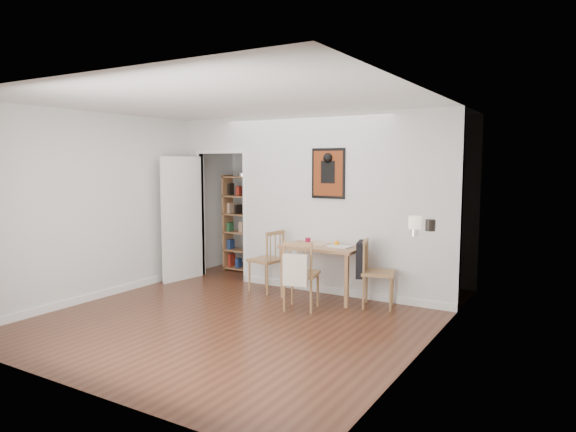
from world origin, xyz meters
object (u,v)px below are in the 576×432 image
Objects in this scene: chair_front at (301,274)px; dining_table at (323,252)px; bookshelf at (243,224)px; chair_right at (377,272)px; chair_left at (266,261)px; orange_fruit at (337,243)px; ceramic_jar_a at (430,225)px; ceramic_jar_b at (432,225)px; notebook at (340,246)px; fireplace at (428,281)px; mantel_lamp at (415,224)px; red_glass at (308,241)px.

dining_table is at bearing 91.18° from chair_front.
bookshelf reaches higher than dining_table.
chair_left is at bearing -178.36° from chair_right.
chair_front is 0.81m from orange_fruit.
bookshelf reaches higher than chair_left.
ceramic_jar_b is at bearing 99.55° from ceramic_jar_a.
bookshelf is at bearing 155.76° from ceramic_jar_a.
ceramic_jar_a reaches higher than notebook.
chair_front reaches higher than chair_right.
fireplace is (3.75, -1.76, -0.22)m from bookshelf.
ceramic_jar_a reaches higher than chair_front.
chair_front reaches higher than notebook.
bookshelf reaches higher than ceramic_jar_b.
ceramic_jar_b is at bearing 90.52° from mantel_lamp.
mantel_lamp is (1.89, -1.20, 0.49)m from red_glass.
notebook reaches higher than dining_table.
chair_left is at bearing -174.70° from notebook.
ceramic_jar_a is (1.70, -0.77, 0.57)m from dining_table.
chair_front is 4.46× the size of mantel_lamp.
ceramic_jar_a is at bearing -28.54° from orange_fruit.
dining_table is 14.46× the size of orange_fruit.
orange_fruit is 0.10m from notebook.
fireplace is at bearing -26.46° from dining_table.
ceramic_jar_b reaches higher than chair_right.
red_glass is (-0.24, 0.62, 0.33)m from chair_front.
mantel_lamp is at bearing -89.48° from ceramic_jar_b.
mantel_lamp reaches higher than notebook.
chair_left is 7.12× the size of ceramic_jar_a.
chair_front is 0.75m from red_glass.
chair_front is at bearing -88.82° from dining_table.
notebook is at bearing 152.00° from ceramic_jar_a.
ceramic_jar_a is (1.45, -0.77, 0.47)m from notebook.
dining_table is 0.84m from chair_right.
fireplace is 1.79m from orange_fruit.
red_glass is at bearing -27.74° from bookshelf.
ceramic_jar_a is at bearing -28.00° from notebook.
dining_table is 0.69m from chair_front.
mantel_lamp reaches higher than orange_fruit.
bookshelf is at bearing 142.51° from chair_front.
chair_front is at bearing -109.49° from notebook.
notebook is (2.29, -0.91, -0.08)m from bookshelf.
red_glass is (1.82, -0.96, -0.03)m from bookshelf.
mantel_lamp is 2.24× the size of ceramic_jar_b.
ceramic_jar_a is at bearing -3.61° from chair_front.
ceramic_jar_b is at bearing -21.41° from notebook.
chair_right is 3.05m from bookshelf.
chair_right is 1.20m from fireplace.
notebook is 1.58m from ceramic_jar_b.
notebook is at bearing 174.31° from chair_right.
dining_table is 11.26× the size of red_glass.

